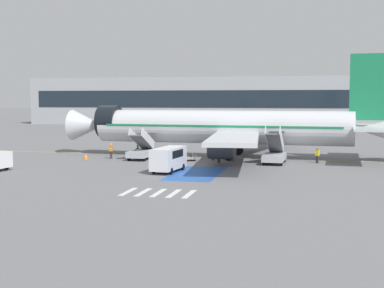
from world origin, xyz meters
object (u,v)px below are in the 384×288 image
object	(u,v)px
ground_crew_0	(213,152)
ground_crew_3	(219,154)
boarding_stairs_forward	(142,151)
terminal_building	(261,101)
airliner	(227,127)
fuel_tanker	(293,131)
ground_crew_2	(111,150)
baggage_cart	(184,159)
ground_crew_1	(317,155)
traffic_cone_0	(86,156)
service_van_0	(169,157)
boarding_stairs_aft	(274,154)

from	to	relation	value
ground_crew_0	ground_crew_3	size ratio (longest dim) A/B	0.98
boarding_stairs_forward	terminal_building	size ratio (longest dim) A/B	0.04
airliner	fuel_tanker	world-z (taller)	airliner
ground_crew_2	baggage_cart	bearing A→B (deg)	176.93
ground_crew_1	traffic_cone_0	size ratio (longest dim) A/B	2.42
boarding_stairs_forward	traffic_cone_0	distance (m)	6.62
ground_crew_1	terminal_building	xyz separation A→B (m)	(-13.79, 81.93, 5.41)
service_van_0	terminal_building	distance (m)	92.33
airliner	ground_crew_2	bearing A→B (deg)	110.64
service_van_0	traffic_cone_0	world-z (taller)	service_van_0
service_van_0	ground_crew_3	xyz separation A→B (m)	(3.56, 8.19, -0.45)
boarding_stairs_aft	baggage_cart	world-z (taller)	boarding_stairs_aft
fuel_tanker	boarding_stairs_forward	bearing A→B (deg)	150.35
airliner	boarding_stairs_aft	xyz separation A→B (m)	(5.99, -4.87, -2.64)
ground_crew_1	traffic_cone_0	bearing A→B (deg)	-146.55
airliner	terminal_building	size ratio (longest dim) A/B	0.33
airliner	boarding_stairs_forward	bearing A→B (deg)	116.32
baggage_cart	ground_crew_1	size ratio (longest dim) A/B	1.79
ground_crew_0	terminal_building	bearing A→B (deg)	-107.04
airliner	ground_crew_0	xyz separation A→B (m)	(-1.12, -3.44, -2.73)
service_van_0	ground_crew_2	distance (m)	13.63
boarding_stairs_forward	boarding_stairs_aft	size ratio (longest dim) A/B	1.00
service_van_0	ground_crew_3	size ratio (longest dim) A/B	3.34
boarding_stairs_forward	boarding_stairs_aft	bearing A→B (deg)	-0.00
fuel_tanker	ground_crew_2	xyz separation A→B (m)	(-20.19, -31.54, -0.66)
ground_crew_2	terminal_building	distance (m)	83.36
ground_crew_2	ground_crew_3	distance (m)	13.30
service_van_0	ground_crew_1	world-z (taller)	service_van_0
ground_crew_0	ground_crew_1	bearing A→B (deg)	160.80
boarding_stairs_aft	ground_crew_2	bearing A→B (deg)	-178.98
baggage_cart	terminal_building	size ratio (longest dim) A/B	0.02
airliner	boarding_stairs_aft	size ratio (longest dim) A/B	7.80
boarding_stairs_forward	baggage_cart	size ratio (longest dim) A/B	1.77
ground_crew_2	traffic_cone_0	distance (m)	3.04
ground_crew_0	terminal_building	world-z (taller)	terminal_building
ground_crew_1	traffic_cone_0	xyz separation A→B (m)	(-26.42, -2.07, -0.62)
boarding_stairs_aft	ground_crew_3	size ratio (longest dim) A/B	3.21
boarding_stairs_forward	ground_crew_2	size ratio (longest dim) A/B	2.97
baggage_cart	ground_crew_0	bearing A→B (deg)	80.75
service_van_0	traffic_cone_0	xyz separation A→B (m)	(-12.26, 8.20, -1.06)
service_van_0	boarding_stairs_aft	bearing A→B (deg)	48.98
ground_crew_3	traffic_cone_0	xyz separation A→B (m)	(-15.82, 0.01, -0.60)
ground_crew_1	terminal_building	size ratio (longest dim) A/B	0.01
ground_crew_1	ground_crew_3	size ratio (longest dim) A/B	1.01
ground_crew_0	traffic_cone_0	distance (m)	14.90
ground_crew_0	traffic_cone_0	size ratio (longest dim) A/B	2.35
fuel_tanker	baggage_cart	world-z (taller)	fuel_tanker
boarding_stairs_aft	fuel_tanker	size ratio (longest dim) A/B	0.57
airliner	baggage_cart	size ratio (longest dim) A/B	13.83
ground_crew_3	airliner	bearing A→B (deg)	86.28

